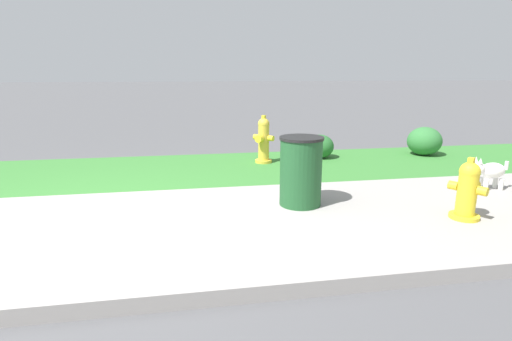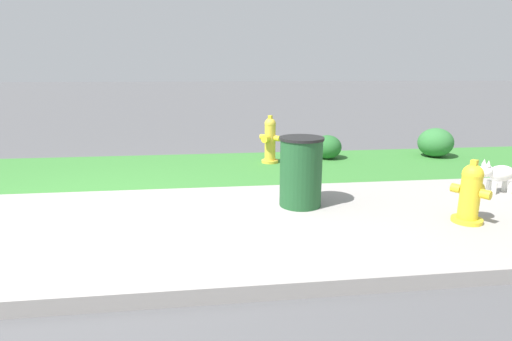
% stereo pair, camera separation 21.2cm
% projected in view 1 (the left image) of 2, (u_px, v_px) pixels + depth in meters
% --- Properties ---
extents(ground_plane, '(120.00, 120.00, 0.00)m').
position_uv_depth(ground_plane, '(79.00, 233.00, 3.74)').
color(ground_plane, '#515154').
extents(sidewalk_pavement, '(18.00, 2.54, 0.01)m').
position_uv_depth(sidewalk_pavement, '(79.00, 233.00, 3.74)').
color(sidewalk_pavement, '#9E9993').
rests_on(sidewalk_pavement, ground).
extents(grass_verge, '(18.00, 2.23, 0.01)m').
position_uv_depth(grass_verge, '(119.00, 172.00, 6.02)').
color(grass_verge, '#387A33').
rests_on(grass_verge, ground).
extents(street_curb, '(18.00, 0.16, 0.12)m').
position_uv_depth(street_curb, '(22.00, 310.00, 2.43)').
color(street_curb, '#9E9993').
rests_on(street_curb, ground).
extents(fire_hydrant_at_driveway, '(0.33, 0.33, 0.79)m').
position_uv_depth(fire_hydrant_at_driveway, '(263.00, 140.00, 6.55)').
color(fire_hydrant_at_driveway, gold).
rests_on(fire_hydrant_at_driveway, ground).
extents(fire_hydrant_mid_block, '(0.34, 0.36, 0.65)m').
position_uv_depth(fire_hydrant_mid_block, '(468.00, 191.00, 4.03)').
color(fire_hydrant_mid_block, yellow).
rests_on(fire_hydrant_mid_block, ground).
extents(small_white_dog, '(0.49, 0.22, 0.43)m').
position_uv_depth(small_white_dog, '(489.00, 171.00, 5.05)').
color(small_white_dog, white).
rests_on(small_white_dog, ground).
extents(trash_bin, '(0.49, 0.49, 0.78)m').
position_uv_depth(trash_bin, '(301.00, 172.00, 4.44)').
color(trash_bin, '#1E5128').
rests_on(trash_bin, ground).
extents(shrub_bush_near_lamp, '(0.48, 0.48, 0.41)m').
position_uv_depth(shrub_bush_near_lamp, '(320.00, 146.00, 6.96)').
color(shrub_bush_near_lamp, '#28662D').
rests_on(shrub_bush_near_lamp, ground).
extents(shrub_bush_far_verge, '(0.60, 0.60, 0.51)m').
position_uv_depth(shrub_bush_far_verge, '(424.00, 141.00, 7.20)').
color(shrub_bush_far_verge, '#337538').
rests_on(shrub_bush_far_verge, ground).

